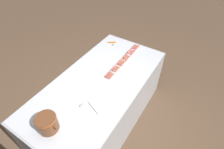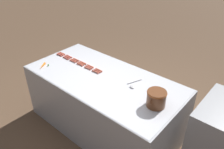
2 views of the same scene
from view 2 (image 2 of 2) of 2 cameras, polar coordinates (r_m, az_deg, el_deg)
The scene contains 23 objects.
ground_plane at distance 3.57m, azimuth -2.03°, elevation -12.72°, with size 20.00×20.00×0.00m, color brown.
griddle_counter at distance 3.28m, azimuth -2.17°, elevation -7.23°, with size 1.08×2.20×0.88m.
hot_dog_0 at distance 3.72m, azimuth -12.57°, elevation 5.29°, with size 0.03×0.14×0.02m.
hot_dog_1 at distance 3.60m, azimuth -10.89°, elevation 4.58°, with size 0.03×0.14×0.02m.
hot_dog_2 at distance 3.48m, azimuth -9.13°, elevation 3.79°, with size 0.02×0.14×0.02m.
hot_dog_3 at distance 3.38m, azimuth -7.42°, elevation 3.02°, with size 0.02×0.14×0.02m.
hot_dog_4 at distance 3.27m, azimuth -5.54°, elevation 2.12°, with size 0.03×0.14×0.02m.
hot_dog_5 at distance 3.17m, azimuth -3.38°, elevation 1.17°, with size 0.03×0.14×0.02m.
hot_dog_6 at distance 3.70m, azimuth -12.91°, elevation 5.12°, with size 0.03×0.14×0.02m.
hot_dog_7 at distance 3.58m, azimuth -11.32°, elevation 4.41°, with size 0.02×0.14×0.02m.
hot_dog_8 at distance 3.46m, azimuth -9.59°, elevation 3.58°, with size 0.03×0.14×0.02m.
hot_dog_9 at distance 3.36m, azimuth -7.83°, elevation 2.81°, with size 0.03×0.14×0.02m.
hot_dog_10 at distance 3.25m, azimuth -5.95°, elevation 1.89°, with size 0.03×0.14×0.02m.
hot_dog_11 at distance 3.15m, azimuth -3.82°, elevation 0.92°, with size 0.03×0.14×0.02m.
hot_dog_12 at distance 3.68m, azimuth -13.30°, elevation 4.91°, with size 0.03×0.14×0.02m.
hot_dog_13 at distance 3.56m, azimuth -11.70°, elevation 4.14°, with size 0.03×0.14×0.02m.
hot_dog_14 at distance 3.45m, azimuth -10.01°, elevation 3.39°, with size 0.03×0.14×0.02m.
hot_dog_15 at distance 3.34m, azimuth -8.21°, elevation 2.57°, with size 0.03×0.14×0.02m.
hot_dog_16 at distance 3.23m, azimuth -6.26°, elevation 1.64°, with size 0.03×0.14×0.02m.
hot_dog_17 at distance 3.13m, azimuth -4.27°, elevation 0.72°, with size 0.03×0.14×0.02m.
bean_pot at distance 2.52m, azimuth 11.27°, elevation -5.88°, with size 0.28×0.22×0.19m.
serving_spoon at distance 2.86m, azimuth 5.35°, elevation -2.71°, with size 0.26×0.14×0.02m.
carrot at distance 3.41m, azimuth -17.30°, elevation 2.12°, with size 0.17×0.11×0.03m.
Camera 2 is at (1.85, 1.75, 2.50)m, focal length 35.78 mm.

